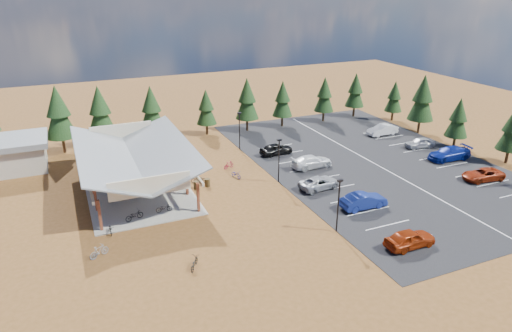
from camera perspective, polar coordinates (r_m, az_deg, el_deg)
name	(u,v)px	position (r m, az deg, el deg)	size (l,w,h in m)	color
ground	(244,197)	(48.33, -1.48, -3.87)	(140.00, 140.00, 0.00)	#593817
asphalt_lot	(371,162)	(59.37, 14.18, 0.52)	(27.00, 44.00, 0.04)	black
concrete_pad	(137,187)	(52.21, -14.66, -2.52)	(10.60, 18.60, 0.10)	gray
bike_pavilion	(134,155)	(50.80, -15.06, 1.36)	(11.65, 19.40, 4.97)	#5F271B
lamp_post_0	(338,202)	(41.20, 10.26, -4.44)	(0.50, 0.25, 5.14)	black
lamp_post_1	(279,158)	(50.70, 2.89, 1.05)	(0.50, 0.25, 5.14)	black
lamp_post_2	(239,128)	(61.09, -2.08, 4.75)	(0.50, 0.25, 5.14)	black
trash_bin_0	(196,185)	(50.35, -7.46, -2.38)	(0.60, 0.60, 0.90)	#3E2F16
trash_bin_1	(207,183)	(50.84, -6.08, -2.07)	(0.60, 0.60, 0.90)	#3E2F16
pine_1	(58,112)	(64.33, -23.47, 6.19)	(3.89, 3.89, 9.06)	#382314
pine_2	(100,110)	(64.56, -18.93, 6.60)	(3.68, 3.68, 8.58)	#382314
pine_3	(151,108)	(65.08, -12.95, 7.05)	(3.45, 3.45, 8.05)	#382314
pine_4	(206,107)	(67.45, -6.26, 7.32)	(2.91, 2.91, 6.78)	#382314
pine_5	(247,99)	(68.60, -1.13, 8.38)	(3.47, 3.47, 8.09)	#382314
pine_6	(283,99)	(71.01, 3.34, 8.37)	(3.09, 3.09, 7.20)	#382314
pine_7	(325,95)	(74.44, 8.56, 8.83)	(3.11, 3.11, 7.25)	#382314
pine_8	(355,90)	(78.27, 12.32, 9.24)	(3.14, 3.14, 7.32)	#382314
pine_11	(458,118)	(66.91, 23.97, 5.52)	(2.99, 2.99, 6.97)	#382314
pine_12	(423,98)	(71.53, 20.11, 7.99)	(3.78, 3.78, 8.80)	#382314
pine_13	(394,97)	(77.56, 16.91, 8.30)	(2.79, 2.79, 6.49)	#382314
bike_0	(134,215)	(44.92, -14.98, -5.97)	(0.63, 1.81, 0.95)	black
bike_1	(122,197)	(48.89, -16.40, -3.73)	(0.47, 1.66, 1.00)	gray
bike_2	(114,183)	(52.48, -17.31, -2.05)	(0.64, 1.83, 0.96)	#142E97
bike_3	(122,164)	(57.73, -16.46, 0.25)	(0.44, 1.57, 0.95)	maroon
bike_4	(164,208)	(45.77, -11.43, -5.16)	(0.56, 1.60, 0.84)	black
bike_5	(154,189)	(50.02, -12.58, -2.78)	(0.44, 1.55, 0.93)	#A0A1A8
bike_6	(167,177)	(52.94, -11.12, -1.30)	(0.54, 1.55, 0.82)	navy
bike_7	(155,163)	(57.18, -12.47, 0.43)	(0.43, 1.52, 0.92)	maroon
bike_8	(111,229)	(43.44, -17.73, -7.56)	(0.55, 1.57, 0.82)	black
bike_9	(99,251)	(40.26, -19.03, -10.04)	(0.50, 1.76, 1.06)	gray
bike_12	(194,263)	(37.13, -7.74, -11.93)	(0.63, 1.80, 0.95)	black
bike_14	(236,174)	(52.90, -2.51, -1.03)	(0.54, 1.54, 0.81)	navy
bike_15	(229,165)	(55.50, -3.42, 0.15)	(0.43, 1.54, 0.92)	maroon
bike_16	(199,179)	(51.76, -7.14, -1.66)	(0.61, 1.74, 0.91)	black
car_0	(410,239)	(41.39, 18.68, -8.59)	(1.85, 4.59, 1.56)	#902909
car_1	(364,201)	(46.85, 13.30, -4.24)	(1.68, 4.83, 1.59)	navy
car_2	(320,183)	(50.37, 7.94, -2.09)	(2.20, 4.76, 1.32)	#9D9FA5
car_3	(312,162)	(55.91, 6.98, 0.56)	(2.12, 5.21, 1.51)	white
car_4	(276,149)	(59.79, 2.53, 2.14)	(1.77, 4.40, 1.50)	black
car_6	(483,175)	(58.07, 26.51, -0.96)	(2.21, 4.80, 1.33)	maroon
car_7	(449,153)	(62.94, 23.01, 1.45)	(2.30, 5.66, 1.64)	navy
car_8	(420,143)	(66.16, 19.79, 2.76)	(1.65, 4.11, 1.40)	#ABACB2
car_9	(382,130)	(70.09, 15.53, 4.38)	(1.65, 4.72, 1.56)	white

